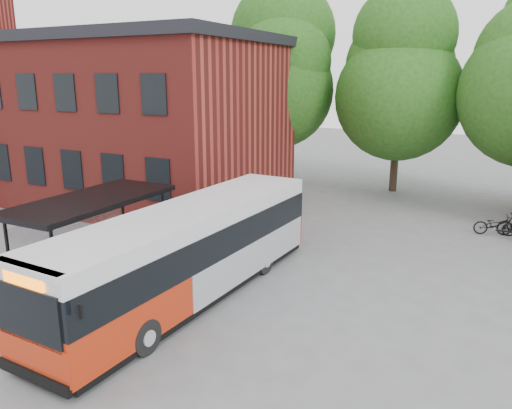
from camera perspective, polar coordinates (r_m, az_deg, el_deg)
The scene contains 7 objects.
ground at distance 15.18m, azimuth -2.35°, elevation -10.86°, with size 100.00×100.00×0.00m, color slate.
station_building at distance 28.88m, azimuth -16.57°, elevation 9.42°, with size 18.40×10.40×8.50m, color maroon, non-canonical shape.
bus_shelter at distance 16.49m, azimuth -17.98°, elevation -4.07°, with size 3.60×7.00×2.90m, color black, non-canonical shape.
tree_0 at distance 30.73m, azimuth 2.46°, elevation 12.60°, with size 7.92×7.92×11.00m, color #1F4E14, non-canonical shape.
tree_1 at distance 29.54m, azimuth 16.00°, elevation 11.41°, with size 7.92×7.92×10.40m, color #1F4E14, non-canonical shape.
city_bus at distance 15.00m, azimuth -7.53°, elevation -5.52°, with size 2.34×10.97×2.79m, color red, non-canonical shape.
bicycle_0 at distance 23.19m, azimuth 25.65°, elevation -2.12°, with size 0.59×1.68×0.88m, color black.
Camera 1 is at (6.75, -11.95, 6.49)m, focal length 35.00 mm.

